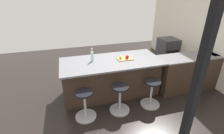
{
  "coord_description": "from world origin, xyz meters",
  "views": [
    {
      "loc": [
        0.84,
        3.6,
        2.44
      ],
      "look_at": [
        -0.11,
        0.26,
        0.78
      ],
      "focal_mm": 26.42,
      "sensor_mm": 36.0,
      "label": 1
    }
  ],
  "objects_px": {
    "oven_range": "(167,51)",
    "cutting_board": "(125,59)",
    "stool_middle": "(120,99)",
    "apple_yellow": "(121,57)",
    "kitchen_island": "(111,77)",
    "stool_near_camera": "(85,105)",
    "apple_red": "(127,57)",
    "stool_by_window": "(151,94)",
    "water_bottle": "(92,56)"
  },
  "relations": [
    {
      "from": "oven_range",
      "to": "kitchen_island",
      "type": "xyz_separation_m",
      "value": [
        2.46,
        1.34,
        0.03
      ]
    },
    {
      "from": "kitchen_island",
      "to": "stool_near_camera",
      "type": "relative_size",
      "value": 3.76
    },
    {
      "from": "kitchen_island",
      "to": "apple_yellow",
      "type": "xyz_separation_m",
      "value": [
        -0.23,
        0.04,
        0.51
      ]
    },
    {
      "from": "kitchen_island",
      "to": "apple_yellow",
      "type": "relative_size",
      "value": 31.98
    },
    {
      "from": "oven_range",
      "to": "stool_by_window",
      "type": "relative_size",
      "value": 1.41
    },
    {
      "from": "oven_range",
      "to": "stool_by_window",
      "type": "bearing_deg",
      "value": 49.94
    },
    {
      "from": "oven_range",
      "to": "water_bottle",
      "type": "xyz_separation_m",
      "value": [
        2.89,
        1.28,
        0.6
      ]
    },
    {
      "from": "kitchen_island",
      "to": "water_bottle",
      "type": "relative_size",
      "value": 7.51
    },
    {
      "from": "cutting_board",
      "to": "apple_red",
      "type": "bearing_deg",
      "value": 138.16
    },
    {
      "from": "oven_range",
      "to": "cutting_board",
      "type": "bearing_deg",
      "value": 32.87
    },
    {
      "from": "stool_middle",
      "to": "apple_yellow",
      "type": "bearing_deg",
      "value": -108.92
    },
    {
      "from": "kitchen_island",
      "to": "cutting_board",
      "type": "distance_m",
      "value": 0.58
    },
    {
      "from": "stool_middle",
      "to": "water_bottle",
      "type": "xyz_separation_m",
      "value": [
        0.43,
        -0.77,
        0.75
      ]
    },
    {
      "from": "stool_middle",
      "to": "cutting_board",
      "type": "relative_size",
      "value": 1.73
    },
    {
      "from": "kitchen_island",
      "to": "stool_by_window",
      "type": "bearing_deg",
      "value": 136.44
    },
    {
      "from": "apple_yellow",
      "to": "apple_red",
      "type": "bearing_deg",
      "value": 166.96
    },
    {
      "from": "apple_yellow",
      "to": "apple_red",
      "type": "relative_size",
      "value": 0.82
    },
    {
      "from": "kitchen_island",
      "to": "cutting_board",
      "type": "xyz_separation_m",
      "value": [
        -0.34,
        0.04,
        0.47
      ]
    },
    {
      "from": "cutting_board",
      "to": "apple_red",
      "type": "height_order",
      "value": "apple_red"
    },
    {
      "from": "water_bottle",
      "to": "stool_by_window",
      "type": "bearing_deg",
      "value": 146.75
    },
    {
      "from": "stool_near_camera",
      "to": "apple_red",
      "type": "xyz_separation_m",
      "value": [
        -1.12,
        -0.64,
        0.69
      ]
    },
    {
      "from": "oven_range",
      "to": "cutting_board",
      "type": "height_order",
      "value": "cutting_board"
    },
    {
      "from": "cutting_board",
      "to": "water_bottle",
      "type": "distance_m",
      "value": 0.78
    },
    {
      "from": "stool_near_camera",
      "to": "cutting_board",
      "type": "height_order",
      "value": "cutting_board"
    },
    {
      "from": "stool_near_camera",
      "to": "apple_red",
      "type": "distance_m",
      "value": 1.46
    },
    {
      "from": "stool_middle",
      "to": "apple_yellow",
      "type": "relative_size",
      "value": 8.52
    },
    {
      "from": "oven_range",
      "to": "cutting_board",
      "type": "relative_size",
      "value": 2.45
    },
    {
      "from": "water_bottle",
      "to": "oven_range",
      "type": "bearing_deg",
      "value": -156.15
    },
    {
      "from": "stool_middle",
      "to": "apple_red",
      "type": "bearing_deg",
      "value": -120.49
    },
    {
      "from": "stool_near_camera",
      "to": "water_bottle",
      "type": "distance_m",
      "value": 1.12
    },
    {
      "from": "cutting_board",
      "to": "apple_red",
      "type": "xyz_separation_m",
      "value": [
        -0.04,
        0.03,
        0.05
      ]
    },
    {
      "from": "stool_by_window",
      "to": "apple_red",
      "type": "bearing_deg",
      "value": -60.01
    },
    {
      "from": "stool_middle",
      "to": "apple_red",
      "type": "relative_size",
      "value": 6.97
    },
    {
      "from": "apple_yellow",
      "to": "water_bottle",
      "type": "relative_size",
      "value": 0.23
    },
    {
      "from": "stool_near_camera",
      "to": "cutting_board",
      "type": "bearing_deg",
      "value": -148.17
    },
    {
      "from": "cutting_board",
      "to": "kitchen_island",
      "type": "bearing_deg",
      "value": -6.04
    },
    {
      "from": "oven_range",
      "to": "stool_near_camera",
      "type": "xyz_separation_m",
      "value": [
        3.2,
        2.04,
        -0.15
      ]
    },
    {
      "from": "stool_by_window",
      "to": "cutting_board",
      "type": "distance_m",
      "value": 1.01
    },
    {
      "from": "kitchen_island",
      "to": "cutting_board",
      "type": "relative_size",
      "value": 6.52
    },
    {
      "from": "kitchen_island",
      "to": "apple_red",
      "type": "relative_size",
      "value": 26.19
    },
    {
      "from": "stool_near_camera",
      "to": "stool_middle",
      "type": "bearing_deg",
      "value": 180.0
    },
    {
      "from": "stool_by_window",
      "to": "apple_yellow",
      "type": "distance_m",
      "value": 1.09
    },
    {
      "from": "stool_near_camera",
      "to": "apple_yellow",
      "type": "distance_m",
      "value": 1.37
    },
    {
      "from": "stool_by_window",
      "to": "water_bottle",
      "type": "xyz_separation_m",
      "value": [
        1.17,
        -0.77,
        0.75
      ]
    },
    {
      "from": "oven_range",
      "to": "kitchen_island",
      "type": "relative_size",
      "value": 0.38
    },
    {
      "from": "stool_middle",
      "to": "apple_red",
      "type": "height_order",
      "value": "apple_red"
    },
    {
      "from": "cutting_board",
      "to": "apple_yellow",
      "type": "height_order",
      "value": "apple_yellow"
    },
    {
      "from": "kitchen_island",
      "to": "cutting_board",
      "type": "height_order",
      "value": "cutting_board"
    },
    {
      "from": "kitchen_island",
      "to": "water_bottle",
      "type": "distance_m",
      "value": 0.72
    },
    {
      "from": "stool_middle",
      "to": "stool_near_camera",
      "type": "relative_size",
      "value": 1.0
    }
  ]
}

